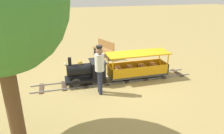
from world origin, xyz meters
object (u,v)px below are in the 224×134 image
Objects in this scene: locomotive at (87,71)px; passenger_car at (138,68)px; conductor_person at (100,66)px; park_bench at (104,49)px.

locomotive is 1.93m from passenger_car.
locomotive is at bearing 17.98° from conductor_person.
locomotive is at bearing 90.00° from passenger_car.
locomotive reaches higher than park_bench.
passenger_car is 1.74× the size of park_bench.
conductor_person is at bearing -162.02° from locomotive.
conductor_person is (-0.83, 1.65, 0.53)m from passenger_car.
passenger_car is 1.45× the size of conductor_person.
passenger_car is (0.00, -1.93, -0.06)m from locomotive.
passenger_car is 1.93m from conductor_person.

